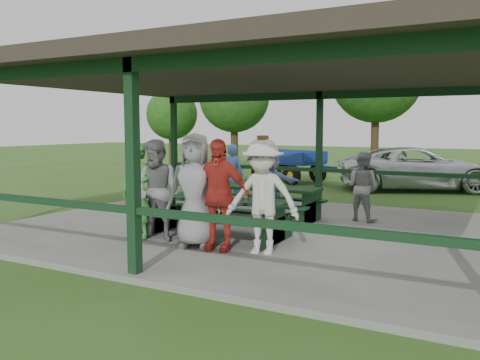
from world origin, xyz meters
The scene contains 19 objects.
ground centered at (0.00, 0.00, 0.00)m, with size 90.00×90.00×0.00m, color #30581B.
concrete_slab centered at (0.00, 0.00, 0.05)m, with size 10.00×8.00×0.10m, color slate.
pavilion_structure centered at (0.00, 0.00, 3.17)m, with size 10.60×8.60×3.24m.
picnic_table_near centered at (-0.22, -1.20, 0.58)m, with size 2.80×1.39×0.75m.
picnic_table_far centered at (-0.30, 0.80, 0.58)m, with size 2.69×1.39×0.75m.
table_setting centered at (-0.25, -1.17, 0.88)m, with size 2.27×0.45×0.10m.
contestant_green centered at (-1.42, -2.04, 0.99)m, with size 0.65×0.43×1.78m, color #3D8D38.
contestant_grey_left centered at (-0.98, -1.99, 1.02)m, with size 0.89×0.70×1.84m, color gray.
contestant_grey_mid centered at (-0.13, -2.06, 1.08)m, with size 0.96×0.63×1.97m, color gray.
contestant_red centered at (0.32, -2.06, 1.04)m, with size 1.10×0.46×1.87m, color red.
contestant_white_fedora centered at (1.10, -1.95, 1.04)m, with size 1.32×0.90×1.93m.
spectator_lblue centered at (-0.39, 1.58, 0.83)m, with size 1.35×0.43×1.45m, color #8BA9D7.
spectator_blue centered at (-1.83, 2.25, 0.91)m, with size 0.59×0.39×1.63m, color #466EB7.
spectator_grey centered at (1.74, 1.73, 0.86)m, with size 0.74×0.58×1.53m, color gray.
pickup_truck centered at (1.76, 8.87, 0.74)m, with size 2.45×5.31×1.47m, color silver.
farm_trailer centered at (-3.19, 9.17, 0.66)m, with size 3.80×2.43×1.33m.
tree_far_left centered at (-7.27, 12.13, 3.55)m, with size 3.36×3.36×5.24m.
tree_left centered at (-1.09, 14.38, 4.40)m, with size 4.15×4.15×6.49m.
tree_edge_left centered at (-11.18, 12.45, 2.79)m, with size 2.65×2.65×4.14m.
Camera 1 is at (4.66, -9.26, 2.17)m, focal length 38.00 mm.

